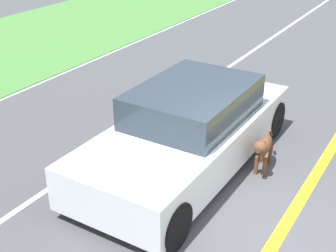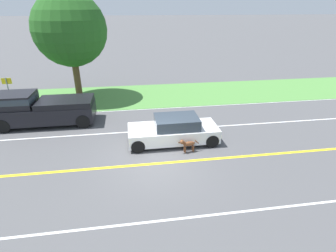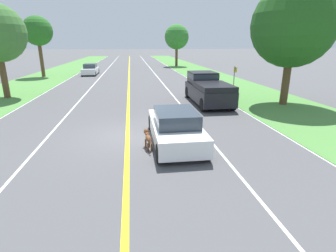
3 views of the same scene
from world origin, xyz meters
name	(u,v)px [view 1 (image 1 of 3)]	position (x,y,z in m)	size (l,w,h in m)	color
ground_plane	(275,242)	(0.00, 0.00, 0.00)	(400.00, 400.00, 0.00)	#4C4C4F
centre_divider_line	(275,242)	(0.00, 0.00, 0.00)	(0.18, 160.00, 0.01)	yellow
lane_dash_same_dir	(77,170)	(3.50, 0.00, 0.00)	(0.10, 160.00, 0.01)	white
ego_car	(189,131)	(1.98, -1.14, 0.66)	(1.90, 4.61, 1.41)	white
dog	(264,147)	(0.82, -1.61, 0.45)	(0.31, 1.08, 0.73)	brown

